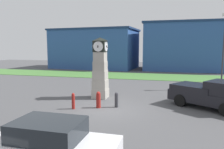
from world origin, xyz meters
TOP-DOWN VIEW (x-y plane):
  - ground_plane at (0.00, 0.00)m, footprint 89.32×89.32m
  - clock_tower at (-1.49, 3.03)m, footprint 1.26×1.21m
  - bollard_near_tower at (0.36, 0.71)m, footprint 0.23×0.23m
  - bollard_mid_row at (-0.74, 0.31)m, footprint 0.30×0.30m
  - bollard_far_row at (-2.21, -0.36)m, footprint 0.20×0.20m
  - car_by_building at (0.13, -6.85)m, footprint 4.01×1.92m
  - pickup_truck at (6.25, 2.08)m, footprint 5.27×4.48m
  - street_lamp_near_road at (8.37, 9.02)m, footprint 0.50×0.24m
  - warehouse_blue_far at (-10.01, 26.28)m, footprint 16.13×10.01m
  - storefront_low_left at (7.15, 26.70)m, footprint 15.86×8.82m
  - grass_verge_far at (-0.23, 16.37)m, footprint 53.59×6.64m

SIDE VIEW (x-z plane):
  - ground_plane at x=0.00m, z-range 0.00..0.00m
  - grass_verge_far at x=-0.23m, z-range 0.00..0.04m
  - bollard_near_tower at x=0.36m, z-range 0.01..1.02m
  - bollard_far_row at x=-2.21m, z-range 0.01..1.04m
  - bollard_mid_row at x=-0.74m, z-range 0.01..1.08m
  - car_by_building at x=0.13m, z-range 0.01..1.60m
  - pickup_truck at x=6.25m, z-range 0.01..1.86m
  - clock_tower at x=-1.49m, z-range -0.16..4.50m
  - warehouse_blue_far at x=-10.01m, z-range 0.01..7.21m
  - street_lamp_near_road at x=8.37m, z-range 0.50..7.45m
  - storefront_low_left at x=7.15m, z-range 0.01..8.04m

